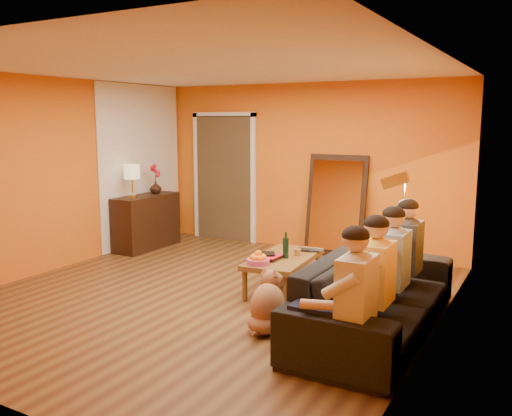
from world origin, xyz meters
The scene contains 27 objects.
room_shell centered at (0.00, 0.37, 1.30)m, with size 5.00×5.50×2.60m.
white_accent centered at (-2.48, 1.75, 1.30)m, with size 0.02×1.90×2.58m, color white.
doorway_recess centered at (-1.50, 2.83, 1.05)m, with size 1.06×0.30×2.10m, color #3F2D19.
door_jamb_left centered at (-2.07, 2.71, 1.05)m, with size 0.08×0.06×2.20m, color white.
door_jamb_right centered at (-0.93, 2.71, 1.05)m, with size 0.08×0.06×2.20m, color white.
door_header centered at (-1.50, 2.71, 2.12)m, with size 1.22×0.06×0.08m, color white.
mirror_frame centered at (0.55, 2.63, 0.76)m, with size 0.92×0.06×1.52m, color black.
mirror_glass centered at (0.55, 2.59, 0.76)m, with size 0.78×0.02×1.36m, color white.
sideboard centered at (-2.24, 1.55, 0.42)m, with size 0.44×1.18×0.85m, color black.
table_lamp centered at (-2.24, 1.25, 1.10)m, with size 0.24×0.24×0.51m, color beige, non-canonical shape.
sofa centered at (2.00, -0.08, 0.37)m, with size 0.99×2.54×0.74m, color black.
coffee_table centered at (0.66, 0.63, 0.21)m, with size 0.62×1.22×0.42m, color brown, non-canonical shape.
floor_lamp centered at (2.01, 0.86, 0.72)m, with size 0.30×0.24×1.44m, color gold, non-canonical shape.
dog centered at (1.09, -0.59, 0.30)m, with size 0.33×0.52×0.61m, color #9D6A46, non-canonical shape.
person_far_left centered at (2.13, -1.08, 0.61)m, with size 0.70×0.44×1.22m, color beige, non-canonical shape.
person_mid_left centered at (2.13, -0.53, 0.61)m, with size 0.70×0.44×1.22m, color #FFCD54, non-canonical shape.
person_mid_right centered at (2.13, 0.02, 0.61)m, with size 0.70×0.44×1.22m, color #89A2D4, non-canonical shape.
person_far_right centered at (2.13, 0.57, 0.61)m, with size 0.70×0.44×1.22m, color #313236, non-canonical shape.
fruit_bowl centered at (0.56, 0.18, 0.50)m, with size 0.26×0.26×0.16m, color #C5457D, non-canonical shape.
wine_bottle centered at (0.71, 0.58, 0.58)m, with size 0.07×0.07×0.31m, color black.
tumbler centered at (0.78, 0.75, 0.46)m, with size 0.09×0.09×0.08m, color #B27F3F.
laptop centered at (0.84, 0.98, 0.43)m, with size 0.32×0.21×0.03m, color black.
book_lower centered at (0.48, 0.43, 0.43)m, with size 0.20×0.27×0.03m, color black.
book_mid centered at (0.49, 0.44, 0.46)m, with size 0.20×0.28×0.02m, color red.
book_upper centered at (0.48, 0.42, 0.48)m, with size 0.15×0.20×0.02m, color black.
vase centered at (-2.24, 1.80, 0.95)m, with size 0.19×0.19×0.20m, color black.
flowers centered at (-2.24, 1.80, 1.21)m, with size 0.17×0.17×0.48m, color red, non-canonical shape.
Camera 1 is at (3.43, -5.02, 2.03)m, focal length 38.00 mm.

